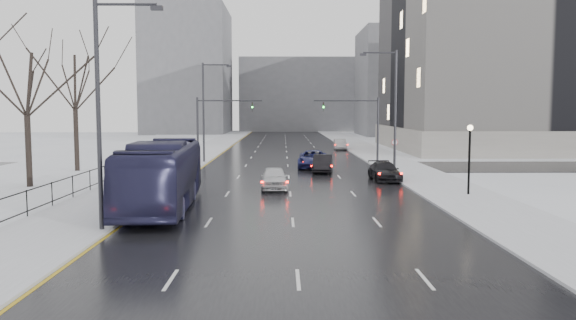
{
  "coord_description": "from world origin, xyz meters",
  "views": [
    {
      "loc": [
        -0.48,
        -4.23,
        5.37
      ],
      "look_at": [
        -0.18,
        27.65,
        2.5
      ],
      "focal_mm": 35.0,
      "sensor_mm": 36.0,
      "label": 1
    }
  ],
  "objects_px": {
    "tree_park_d": "(30,188)",
    "sedan_right_far": "(385,171)",
    "sedan_right_near": "(323,164)",
    "tree_park_e": "(77,172)",
    "bus": "(162,175)",
    "streetlight_l_far": "(206,107)",
    "streetlight_l_near": "(104,104)",
    "sedan_center_near": "(274,178)",
    "no_uturn_sign": "(395,145)",
    "sedan_right_cross": "(313,159)",
    "mast_signal_right": "(366,123)",
    "sedan_right_distant": "(340,144)",
    "streetlight_r_mid": "(392,106)",
    "lamppost_r_mid": "(470,149)",
    "mast_signal_left": "(209,123)"
  },
  "relations": [
    {
      "from": "tree_park_d",
      "to": "sedan_right_far",
      "type": "bearing_deg",
      "value": 8.36
    },
    {
      "from": "streetlight_l_far",
      "to": "mast_signal_right",
      "type": "relative_size",
      "value": 1.54
    },
    {
      "from": "streetlight_l_near",
      "to": "sedan_right_distant",
      "type": "height_order",
      "value": "streetlight_l_near"
    },
    {
      "from": "no_uturn_sign",
      "to": "bus",
      "type": "relative_size",
      "value": 0.21
    },
    {
      "from": "bus",
      "to": "streetlight_l_near",
      "type": "bearing_deg",
      "value": -104.73
    },
    {
      "from": "tree_park_d",
      "to": "mast_signal_right",
      "type": "bearing_deg",
      "value": 29.12
    },
    {
      "from": "streetlight_r_mid",
      "to": "mast_signal_right",
      "type": "xyz_separation_m",
      "value": [
        -0.84,
        8.0,
        -1.51
      ]
    },
    {
      "from": "tree_park_d",
      "to": "streetlight_r_mid",
      "type": "bearing_deg",
      "value": 13.01
    },
    {
      "from": "sedan_center_near",
      "to": "tree_park_d",
      "type": "bearing_deg",
      "value": 175.35
    },
    {
      "from": "streetlight_r_mid",
      "to": "mast_signal_right",
      "type": "height_order",
      "value": "streetlight_r_mid"
    },
    {
      "from": "streetlight_l_near",
      "to": "no_uturn_sign",
      "type": "distance_m",
      "value": 29.81
    },
    {
      "from": "no_uturn_sign",
      "to": "bus",
      "type": "distance_m",
      "value": 24.24
    },
    {
      "from": "tree_park_d",
      "to": "tree_park_e",
      "type": "relative_size",
      "value": 0.93
    },
    {
      "from": "tree_park_e",
      "to": "streetlight_l_near",
      "type": "distance_m",
      "value": 26.61
    },
    {
      "from": "mast_signal_right",
      "to": "sedan_right_distant",
      "type": "bearing_deg",
      "value": 90.32
    },
    {
      "from": "streetlight_l_far",
      "to": "streetlight_r_mid",
      "type": "bearing_deg",
      "value": -36.3
    },
    {
      "from": "sedan_right_near",
      "to": "sedan_right_far",
      "type": "height_order",
      "value": "sedan_right_near"
    },
    {
      "from": "streetlight_l_far",
      "to": "sedan_right_cross",
      "type": "relative_size",
      "value": 1.73
    },
    {
      "from": "tree_park_e",
      "to": "bus",
      "type": "distance_m",
      "value": 21.3
    },
    {
      "from": "bus",
      "to": "sedan_right_distant",
      "type": "xyz_separation_m",
      "value": [
        14.2,
        44.55,
        -1.12
      ]
    },
    {
      "from": "lamppost_r_mid",
      "to": "sedan_right_far",
      "type": "distance_m",
      "value": 8.85
    },
    {
      "from": "mast_signal_left",
      "to": "no_uturn_sign",
      "type": "distance_m",
      "value": 17.1
    },
    {
      "from": "sedan_right_far",
      "to": "mast_signal_right",
      "type": "bearing_deg",
      "value": 87.25
    },
    {
      "from": "tree_park_d",
      "to": "sedan_center_near",
      "type": "distance_m",
      "value": 16.78
    },
    {
      "from": "streetlight_l_near",
      "to": "sedan_right_distant",
      "type": "bearing_deg",
      "value": 73.08
    },
    {
      "from": "mast_signal_right",
      "to": "sedan_right_far",
      "type": "distance_m",
      "value": 10.86
    },
    {
      "from": "tree_park_d",
      "to": "bus",
      "type": "relative_size",
      "value": 0.96
    },
    {
      "from": "streetlight_l_far",
      "to": "sedan_right_near",
      "type": "height_order",
      "value": "streetlight_l_far"
    },
    {
      "from": "sedan_center_near",
      "to": "tree_park_e",
      "type": "bearing_deg",
      "value": 145.89
    },
    {
      "from": "streetlight_r_mid",
      "to": "mast_signal_right",
      "type": "relative_size",
      "value": 1.54
    },
    {
      "from": "tree_park_e",
      "to": "lamppost_r_mid",
      "type": "xyz_separation_m",
      "value": [
        29.2,
        -14.0,
        2.94
      ]
    },
    {
      "from": "no_uturn_sign",
      "to": "sedan_right_distant",
      "type": "relative_size",
      "value": 0.63
    },
    {
      "from": "sedan_right_far",
      "to": "sedan_right_distant",
      "type": "xyz_separation_m",
      "value": [
        0.0,
        32.85,
        0.02
      ]
    },
    {
      "from": "bus",
      "to": "streetlight_l_far",
      "type": "bearing_deg",
      "value": 88.88
    },
    {
      "from": "no_uturn_sign",
      "to": "bus",
      "type": "xyz_separation_m",
      "value": [
        -16.2,
        -18.02,
        -0.44
      ]
    },
    {
      "from": "tree_park_d",
      "to": "sedan_right_far",
      "type": "distance_m",
      "value": 25.28
    },
    {
      "from": "streetlight_l_far",
      "to": "tree_park_e",
      "type": "bearing_deg",
      "value": -141.43
    },
    {
      "from": "no_uturn_sign",
      "to": "sedan_right_cross",
      "type": "bearing_deg",
      "value": 157.64
    },
    {
      "from": "sedan_right_near",
      "to": "streetlight_r_mid",
      "type": "bearing_deg",
      "value": -25.63
    },
    {
      "from": "sedan_right_near",
      "to": "sedan_right_cross",
      "type": "xyz_separation_m",
      "value": [
        -0.64,
        3.55,
        0.06
      ]
    },
    {
      "from": "tree_park_e",
      "to": "sedan_right_near",
      "type": "bearing_deg",
      "value": -1.94
    },
    {
      "from": "sedan_right_cross",
      "to": "sedan_right_distant",
      "type": "height_order",
      "value": "sedan_right_cross"
    },
    {
      "from": "sedan_right_near",
      "to": "tree_park_d",
      "type": "bearing_deg",
      "value": -149.38
    },
    {
      "from": "mast_signal_left",
      "to": "bus",
      "type": "height_order",
      "value": "mast_signal_left"
    },
    {
      "from": "tree_park_e",
      "to": "streetlight_l_far",
      "type": "bearing_deg",
      "value": 38.57
    },
    {
      "from": "sedan_center_near",
      "to": "sedan_right_distant",
      "type": "height_order",
      "value": "sedan_center_near"
    },
    {
      "from": "streetlight_r_mid",
      "to": "sedan_center_near",
      "type": "distance_m",
      "value": 12.44
    },
    {
      "from": "sedan_right_near",
      "to": "sedan_right_far",
      "type": "xyz_separation_m",
      "value": [
        4.26,
        -5.61,
        -0.06
      ]
    },
    {
      "from": "lamppost_r_mid",
      "to": "sedan_right_near",
      "type": "bearing_deg",
      "value": 121.25
    },
    {
      "from": "lamppost_r_mid",
      "to": "sedan_right_cross",
      "type": "relative_size",
      "value": 0.74
    }
  ]
}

